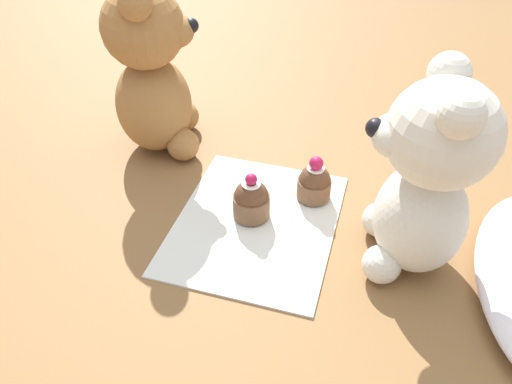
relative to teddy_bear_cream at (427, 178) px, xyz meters
The scene contains 6 objects.
ground_plane 0.24m from the teddy_bear_cream, 91.69° to the right, with size 4.00×4.00×0.00m, color olive.
knitted_placemat 0.24m from the teddy_bear_cream, 91.69° to the right, with size 0.26×0.21×0.01m, color silver.
teddy_bear_cream is the anchor object (origin of this frame).
teddy_bear_tan 0.43m from the teddy_bear_cream, 110.02° to the right, with size 0.17×0.16×0.27m.
cupcake_near_cream_bear 0.18m from the teddy_bear_cream, 120.34° to the right, with size 0.05×0.05×0.07m.
cupcake_near_tan_bear 0.23m from the teddy_bear_cream, 94.53° to the right, with size 0.05×0.05×0.07m.
Camera 1 is at (0.48, 0.14, 0.47)m, focal length 35.00 mm.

